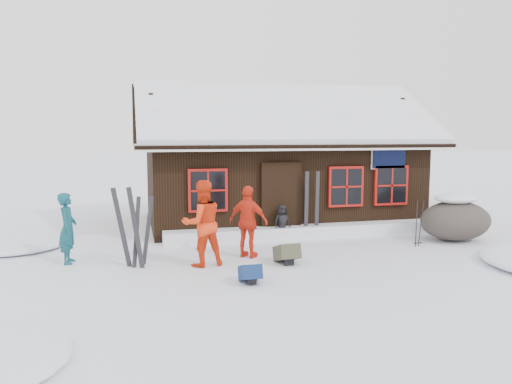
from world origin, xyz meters
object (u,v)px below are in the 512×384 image
at_px(boulder, 455,219).
at_px(ski_pair_left, 142,232).
at_px(ski_poles, 419,224).
at_px(backpack_olive, 287,256).
at_px(skier_orange_left, 202,223).
at_px(skier_orange_right, 248,222).
at_px(skier_crouched, 282,222).
at_px(backpack_blue, 250,276).
at_px(skier_teal, 68,228).

bearing_deg(boulder, ski_pair_left, -175.80).
relative_size(boulder, ski_pair_left, 1.23).
height_order(ski_poles, backpack_olive, ski_poles).
distance_m(skier_orange_left, boulder, 6.95).
bearing_deg(ski_pair_left, boulder, -19.61).
xyz_separation_m(skier_orange_right, skier_crouched, (1.32, 1.68, -0.36)).
bearing_deg(ski_poles, ski_pair_left, -178.19).
xyz_separation_m(ski_poles, backpack_blue, (-4.84, -2.02, -0.43)).
relative_size(skier_teal, ski_pair_left, 1.00).
bearing_deg(skier_orange_right, skier_teal, 33.85).
xyz_separation_m(skier_crouched, backpack_olive, (-0.63, -2.41, -0.31)).
bearing_deg(skier_teal, ski_poles, -90.42).
height_order(skier_teal, boulder, skier_teal).
xyz_separation_m(skier_orange_left, ski_pair_left, (-1.25, 0.32, -0.20)).
distance_m(ski_poles, backpack_olive, 3.84).
bearing_deg(ski_pair_left, ski_poles, -22.00).
relative_size(skier_orange_left, backpack_blue, 3.66).
xyz_separation_m(boulder, ski_poles, (-1.33, -0.38, -0.00)).
distance_m(skier_orange_right, skier_crouched, 2.16).
bearing_deg(skier_teal, skier_orange_right, -94.47).
distance_m(ski_poles, backpack_blue, 5.26).
height_order(skier_orange_left, skier_crouched, skier_orange_left).
bearing_deg(ski_poles, skier_teal, 177.37).
bearing_deg(ski_pair_left, backpack_olive, -34.92).
distance_m(boulder, ski_pair_left, 8.15).
distance_m(boulder, ski_poles, 1.39).
relative_size(skier_teal, ski_poles, 1.29).
height_order(skier_orange_left, boulder, skier_orange_left).
height_order(skier_crouched, ski_pair_left, ski_pair_left).
xyz_separation_m(skier_teal, backpack_olive, (4.64, -1.20, -0.62)).
xyz_separation_m(skier_crouched, boulder, (4.44, -1.22, 0.10)).
xyz_separation_m(skier_orange_left, backpack_blue, (0.70, -1.48, -0.79)).
distance_m(skier_orange_left, ski_poles, 5.58).
xyz_separation_m(skier_teal, boulder, (9.70, -0.00, -0.21)).
bearing_deg(skier_orange_right, skier_crouched, -87.68).
bearing_deg(ski_pair_left, skier_orange_left, -38.28).
xyz_separation_m(backpack_blue, backpack_olive, (1.11, 1.20, 0.02)).
height_order(skier_orange_left, ski_pair_left, skier_orange_left).
relative_size(skier_teal, backpack_blue, 3.08).
xyz_separation_m(skier_orange_left, skier_crouched, (2.44, 2.14, -0.46)).
distance_m(skier_orange_left, skier_crouched, 3.27).
distance_m(skier_crouched, ski_poles, 3.49).
distance_m(skier_crouched, ski_pair_left, 4.12).
height_order(skier_teal, backpack_blue, skier_teal).
xyz_separation_m(boulder, ski_pair_left, (-8.13, -0.60, 0.16)).
relative_size(skier_orange_left, ski_poles, 1.53).
bearing_deg(boulder, skier_orange_left, -172.38).
height_order(skier_orange_left, backpack_blue, skier_orange_left).
height_order(skier_teal, ski_pair_left, skier_teal).
relative_size(skier_teal, backpack_olive, 2.61).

